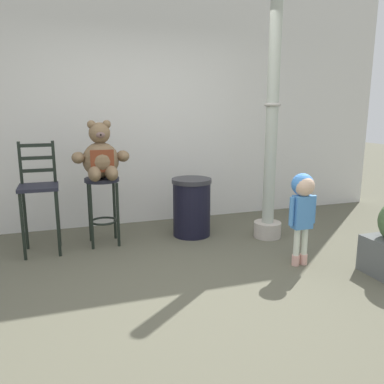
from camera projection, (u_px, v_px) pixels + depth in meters
The scene contains 8 objects.
ground_plane at pixel (191, 290), 3.27m from camera, with size 24.00×24.00×0.00m, color #575544.
building_wall at pixel (135, 79), 4.99m from camera, with size 7.24×0.30×3.73m, color silver.
bar_stool_with_teddy at pixel (103, 197), 4.29m from camera, with size 0.37×0.37×0.75m.
teddy_bear at pixel (101, 158), 4.17m from camera, with size 0.61×0.54×0.62m.
child_walking at pixel (303, 199), 3.67m from camera, with size 0.29×0.23×0.90m.
trash_bin at pixel (192, 207), 4.63m from camera, with size 0.47×0.47×0.69m.
lamppost at pixel (271, 150), 4.41m from camera, with size 0.32×0.32×2.64m.
bar_chair_empty at pixel (39, 192), 4.02m from camera, with size 0.39×0.39×1.16m.
Camera 1 is at (-0.95, -2.87, 1.50)m, focal length 36.44 mm.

